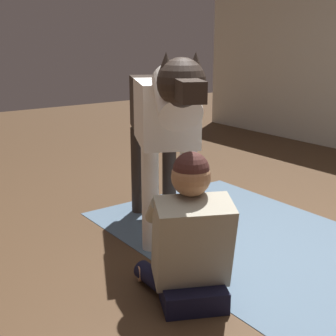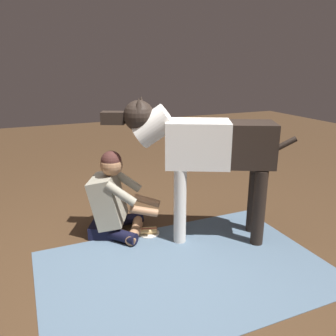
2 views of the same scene
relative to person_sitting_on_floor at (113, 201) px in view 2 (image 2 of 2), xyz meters
The scene contains 5 objects.
ground_plane 0.67m from the person_sitting_on_floor, 98.17° to the left, with size 14.39×14.39×0.00m, color #442F1D.
area_rug 0.98m from the person_sitting_on_floor, 113.52° to the left, with size 2.28×1.54×0.01m, color slate.
person_sitting_on_floor is the anchor object (origin of this frame).
large_dog 1.00m from the person_sitting_on_floor, 153.67° to the left, with size 1.59×0.89×1.33m.
hot_dog_on_plate 0.46m from the person_sitting_on_floor, 153.67° to the left, with size 0.21×0.21×0.06m.
Camera 2 is at (0.80, 2.43, 1.61)m, focal length 36.67 mm.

